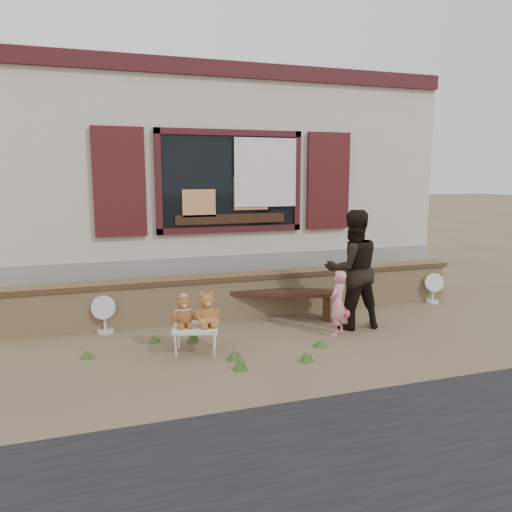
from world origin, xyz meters
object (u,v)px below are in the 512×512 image
object	(u,v)px
teddy_bear_left	(184,310)
adult	(352,269)
child	(338,303)
bench	(277,298)
teddy_bear_right	(207,309)
folding_chair	(196,328)

from	to	relation	value
teddy_bear_left	adult	distance (m)	2.49
child	adult	xyz separation A→B (m)	(0.36, 0.26, 0.40)
adult	bench	bearing A→B (deg)	-39.44
teddy_bear_left	teddy_bear_right	bearing A→B (deg)	-0.00
folding_chair	teddy_bear_right	world-z (taller)	teddy_bear_right
bench	folding_chair	size ratio (longest dim) A/B	2.62
adult	child	bearing A→B (deg)	39.23
bench	folding_chair	world-z (taller)	bench
teddy_bear_left	teddy_bear_right	distance (m)	0.28
teddy_bear_left	child	xyz separation A→B (m)	(2.10, 0.01, -0.09)
folding_chair	teddy_bear_left	world-z (taller)	teddy_bear_left
teddy_bear_left	child	size ratio (longest dim) A/B	0.45
teddy_bear_right	child	distance (m)	1.83
adult	teddy_bear_right	bearing A→B (deg)	11.71
bench	adult	world-z (taller)	adult
adult	teddy_bear_left	bearing A→B (deg)	9.04
child	adult	size ratio (longest dim) A/B	0.53
folding_chair	teddy_bear_right	xyz separation A→B (m)	(0.14, -0.04, 0.25)
folding_chair	child	world-z (taller)	child
teddy_bear_right	adult	xyz separation A→B (m)	(2.18, 0.34, 0.29)
teddy_bear_left	bench	bearing A→B (deg)	47.88
child	adult	distance (m)	0.59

